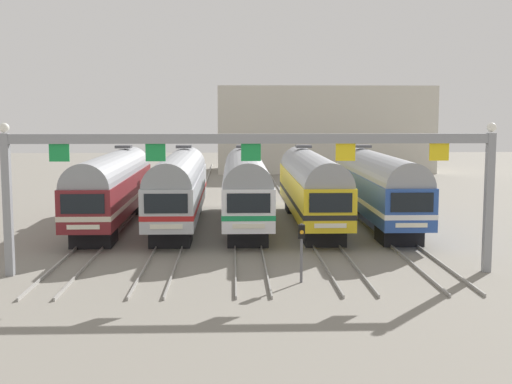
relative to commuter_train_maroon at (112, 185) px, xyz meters
The scene contains 10 objects.
ground_plane 9.05m from the commuter_train_maroon, ahead, with size 160.00×160.00×0.00m, color gray.
track_bed 19.25m from the commuter_train_maroon, 63.05° to the left, with size 18.79×70.00×0.15m.
commuter_train_maroon is the anchor object (origin of this frame).
commuter_train_stainless 4.32m from the commuter_train_maroon, ahead, with size 2.88×18.06×5.05m.
commuter_train_white 8.64m from the commuter_train_maroon, ahead, with size 2.88×18.06×5.05m.
commuter_train_yellow 12.96m from the commuter_train_maroon, ahead, with size 2.88×18.06×5.05m.
commuter_train_blue 17.29m from the commuter_train_maroon, ahead, with size 2.88×18.06×5.05m.
catenary_gantry 16.24m from the commuter_train_maroon, 57.37° to the right, with size 22.53×0.44×6.97m.
yard_signal_mast 18.71m from the commuter_train_maroon, 54.70° to the right, with size 0.28×0.35×2.62m.
maintenance_building 45.70m from the commuter_train_maroon, 65.17° to the left, with size 26.08×10.00×10.45m, color beige.
Camera 1 is at (-0.86, -44.90, 7.51)m, focal length 48.55 mm.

